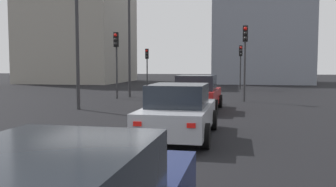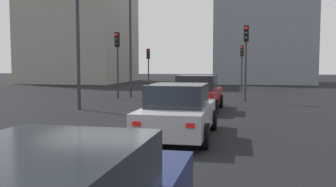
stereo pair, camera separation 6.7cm
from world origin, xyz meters
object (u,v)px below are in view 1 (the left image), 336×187
at_px(traffic_light_far_right, 241,58).
at_px(street_lamp_kerbside, 76,0).
at_px(traffic_light_near_left, 116,51).
at_px(traffic_light_far_left, 245,47).
at_px(street_lamp_far, 129,28).
at_px(car_red_left_lead, 197,94).
at_px(traffic_light_near_right, 147,60).
at_px(car_silver_left_second, 179,112).

xyz_separation_m(traffic_light_far_right, street_lamp_kerbside, (-15.70, 7.69, 2.37)).
distance_m(traffic_light_near_left, traffic_light_far_left, 7.80).
xyz_separation_m(traffic_light_far_right, street_lamp_far, (-8.89, 7.20, 1.73)).
height_order(car_red_left_lead, traffic_light_near_right, traffic_light_near_right).
xyz_separation_m(traffic_light_far_left, street_lamp_kerbside, (-5.18, 7.77, 2.00)).
height_order(car_silver_left_second, traffic_light_far_right, traffic_light_far_right).
bearing_deg(traffic_light_near_right, car_red_left_lead, 21.22).
height_order(car_red_left_lead, traffic_light_far_right, traffic_light_far_right).
bearing_deg(street_lamp_far, car_red_left_lead, -140.75).
relative_size(traffic_light_far_right, street_lamp_far, 0.50).
distance_m(traffic_light_near_right, street_lamp_kerbside, 16.02).
height_order(car_red_left_lead, traffic_light_far_left, traffic_light_far_left).
bearing_deg(street_lamp_kerbside, street_lamp_far, -4.10).
xyz_separation_m(car_red_left_lead, traffic_light_near_left, (4.99, 5.54, 2.18)).
bearing_deg(car_silver_left_second, car_red_left_lead, 2.09).
height_order(traffic_light_far_left, traffic_light_far_right, traffic_light_far_left).
relative_size(car_red_left_lead, street_lamp_far, 0.56).
distance_m(car_silver_left_second, street_lamp_kerbside, 9.15).
distance_m(traffic_light_near_right, street_lamp_far, 9.26).
bearing_deg(traffic_light_near_left, street_lamp_kerbside, 1.77).
height_order(traffic_light_near_right, street_lamp_far, street_lamp_far).
distance_m(car_red_left_lead, traffic_light_far_right, 15.34).
distance_m(car_red_left_lead, street_lamp_kerbside, 7.04).
height_order(traffic_light_near_left, traffic_light_near_right, traffic_light_near_left).
bearing_deg(traffic_light_far_right, street_lamp_far, -43.23).
xyz_separation_m(car_silver_left_second, traffic_light_near_left, (11.33, 5.68, 2.21)).
bearing_deg(car_red_left_lead, traffic_light_far_left, -24.17).
xyz_separation_m(car_red_left_lead, street_lamp_kerbside, (-0.63, 5.53, 4.31)).
bearing_deg(car_red_left_lead, traffic_light_near_right, 23.99).
distance_m(street_lamp_kerbside, street_lamp_far, 6.85).
relative_size(traffic_light_near_left, traffic_light_far_left, 0.95).
relative_size(traffic_light_near_right, traffic_light_far_right, 0.95).
height_order(car_red_left_lead, street_lamp_far, street_lamp_far).
bearing_deg(traffic_light_near_left, car_red_left_lead, 49.68).
height_order(traffic_light_near_left, street_lamp_kerbside, street_lamp_kerbside).
height_order(car_red_left_lead, traffic_light_near_left, traffic_light_near_left).
distance_m(traffic_light_far_left, street_lamp_kerbside, 9.55).
height_order(traffic_light_far_left, street_lamp_kerbside, street_lamp_kerbside).
height_order(traffic_light_far_right, street_lamp_far, street_lamp_far).
bearing_deg(car_silver_left_second, street_lamp_kerbside, 45.60).
height_order(car_silver_left_second, traffic_light_near_left, traffic_light_near_left).
relative_size(car_silver_left_second, street_lamp_kerbside, 0.50).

